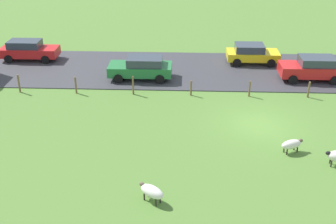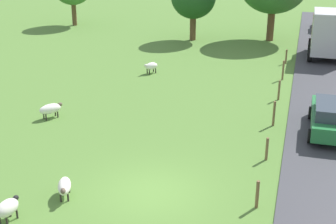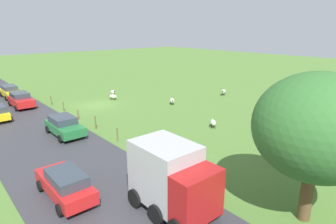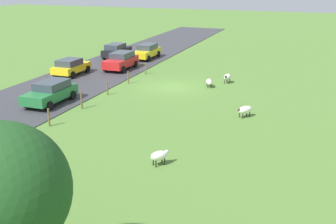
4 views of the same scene
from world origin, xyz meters
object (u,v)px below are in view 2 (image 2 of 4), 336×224
object	(u,v)px
sheep_1	(64,186)
truck_0	(329,33)
sheep_4	(50,109)
sheep_3	(7,208)
car_2	(327,21)
sheep_2	(151,66)
car_3	(333,117)

from	to	relation	value
sheep_1	truck_0	size ratio (longest dim) A/B	0.28
sheep_4	sheep_3	bearing A→B (deg)	-70.44
sheep_1	truck_0	xyz separation A→B (m)	(9.61, 22.47, 1.42)
sheep_3	car_2	size ratio (longest dim) A/B	0.27
sheep_4	truck_0	world-z (taller)	truck_0
truck_0	sheep_2	bearing A→B (deg)	-147.84
sheep_3	truck_0	xyz separation A→B (m)	(10.74, 24.36, 1.35)
sheep_3	truck_0	distance (m)	26.66
sheep_3	sheep_2	bearing A→B (deg)	91.46
sheep_2	truck_0	xyz separation A→B (m)	(11.18, 7.03, 1.37)
truck_0	car_2	distance (m)	10.04
truck_0	car_2	xyz separation A→B (m)	(0.15, 9.99, -1.00)
sheep_2	sheep_3	distance (m)	17.33
sheep_2	sheep_4	size ratio (longest dim) A/B	0.81
car_3	sheep_4	bearing A→B (deg)	-172.53
sheep_3	car_2	distance (m)	36.04
sheep_3	car_3	distance (m)	14.93
car_2	car_3	xyz separation A→B (m)	(-0.20, -23.93, 0.01)
truck_0	car_2	size ratio (longest dim) A/B	1.09
sheep_3	sheep_4	world-z (taller)	sheep_3
sheep_1	car_2	bearing A→B (deg)	73.26
sheep_4	car_2	bearing A→B (deg)	61.54
sheep_1	car_2	size ratio (longest dim) A/B	0.31
car_3	car_2	bearing A→B (deg)	89.53
sheep_2	car_3	world-z (taller)	car_3
sheep_4	car_2	size ratio (longest dim) A/B	0.31
sheep_4	car_3	distance (m)	13.88
sheep_1	sheep_3	bearing A→B (deg)	-120.81
sheep_4	truck_0	distance (m)	20.98
truck_0	car_3	distance (m)	13.98
sheep_3	truck_0	world-z (taller)	truck_0
sheep_3	car_2	bearing A→B (deg)	72.41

